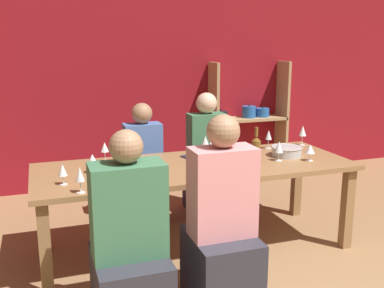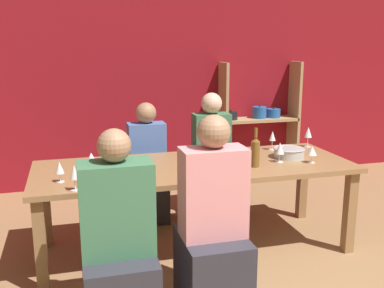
{
  "view_description": "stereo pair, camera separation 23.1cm",
  "coord_description": "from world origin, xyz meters",
  "px_view_note": "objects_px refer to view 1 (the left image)",
  "views": [
    {
      "loc": [
        -1.33,
        -1.47,
        1.72
      ],
      "look_at": [
        -0.15,
        1.96,
        0.89
      ],
      "focal_mm": 42.0,
      "sensor_mm": 36.0,
      "label": 1
    },
    {
      "loc": [
        -1.1,
        -1.54,
        1.72
      ],
      "look_at": [
        -0.15,
        1.96,
        0.89
      ],
      "focal_mm": 42.0,
      "sensor_mm": 36.0,
      "label": 2
    }
  ],
  "objects_px": {
    "shelf_unit": "(248,134)",
    "cell_phone": "(188,157)",
    "wine_glass_red_f": "(205,142)",
    "person_far_b": "(143,178)",
    "wine_glass_empty_b": "(63,170)",
    "wine_glass_empty_a": "(303,131)",
    "dining_table": "(196,174)",
    "wine_glass_red_e": "(279,148)",
    "wine_glass_red_g": "(105,148)",
    "wine_bottle_green": "(256,151)",
    "wine_glass_red_a": "(269,136)",
    "wine_glass_white_a": "(211,146)",
    "person_near_a": "(222,238)",
    "mixing_bowl": "(287,151)",
    "wine_glass_red_c": "(92,160)",
    "person_near_b": "(130,258)",
    "wine_glass_red_d": "(80,175)",
    "person_far_a": "(206,168)",
    "wine_glass_red_b": "(310,149)"
  },
  "relations": [
    {
      "from": "wine_glass_red_c",
      "to": "cell_phone",
      "type": "bearing_deg",
      "value": 12.63
    },
    {
      "from": "dining_table",
      "to": "wine_glass_red_e",
      "type": "relative_size",
      "value": 15.41
    },
    {
      "from": "wine_glass_red_g",
      "to": "person_near_b",
      "type": "height_order",
      "value": "person_near_b"
    },
    {
      "from": "person_far_b",
      "to": "person_near_a",
      "type": "bearing_deg",
      "value": 95.46
    },
    {
      "from": "mixing_bowl",
      "to": "wine_glass_empty_a",
      "type": "bearing_deg",
      "value": 41.6
    },
    {
      "from": "person_far_b",
      "to": "wine_glass_red_b",
      "type": "bearing_deg",
      "value": 141.55
    },
    {
      "from": "wine_glass_red_a",
      "to": "wine_glass_red_f",
      "type": "xyz_separation_m",
      "value": [
        -0.66,
        -0.09,
        0.01
      ]
    },
    {
      "from": "wine_glass_red_f",
      "to": "dining_table",
      "type": "bearing_deg",
      "value": -127.19
    },
    {
      "from": "wine_glass_red_f",
      "to": "person_far_b",
      "type": "bearing_deg",
      "value": 127.71
    },
    {
      "from": "wine_glass_red_c",
      "to": "person_near_a",
      "type": "xyz_separation_m",
      "value": [
        0.71,
        -0.86,
        -0.37
      ]
    },
    {
      "from": "wine_bottle_green",
      "to": "wine_glass_red_a",
      "type": "xyz_separation_m",
      "value": [
        0.38,
        0.49,
        -0.0
      ]
    },
    {
      "from": "person_far_a",
      "to": "person_near_b",
      "type": "bearing_deg",
      "value": 55.92
    },
    {
      "from": "cell_phone",
      "to": "wine_glass_empty_b",
      "type": "bearing_deg",
      "value": -158.87
    },
    {
      "from": "wine_glass_red_g",
      "to": "person_near_b",
      "type": "xyz_separation_m",
      "value": [
        -0.04,
        -1.19,
        -0.41
      ]
    },
    {
      "from": "wine_glass_red_a",
      "to": "person_far_b",
      "type": "bearing_deg",
      "value": 157.22
    },
    {
      "from": "person_far_b",
      "to": "wine_glass_red_g",
      "type": "bearing_deg",
      "value": 46.2
    },
    {
      "from": "shelf_unit",
      "to": "person_far_b",
      "type": "bearing_deg",
      "value": -147.88
    },
    {
      "from": "cell_phone",
      "to": "person_far_a",
      "type": "distance_m",
      "value": 0.74
    },
    {
      "from": "wine_glass_red_e",
      "to": "wine_glass_red_g",
      "type": "distance_m",
      "value": 1.45
    },
    {
      "from": "wine_glass_red_a",
      "to": "wine_glass_red_d",
      "type": "relative_size",
      "value": 0.98
    },
    {
      "from": "shelf_unit",
      "to": "wine_glass_red_d",
      "type": "relative_size",
      "value": 8.19
    },
    {
      "from": "wine_glass_red_e",
      "to": "person_near_b",
      "type": "bearing_deg",
      "value": -152.26
    },
    {
      "from": "wine_glass_empty_b",
      "to": "wine_glass_empty_a",
      "type": "bearing_deg",
      "value": 12.92
    },
    {
      "from": "wine_glass_red_f",
      "to": "shelf_unit",
      "type": "bearing_deg",
      "value": 52.94
    },
    {
      "from": "dining_table",
      "to": "mixing_bowl",
      "type": "height_order",
      "value": "mixing_bowl"
    },
    {
      "from": "dining_table",
      "to": "person_near_a",
      "type": "bearing_deg",
      "value": -98.0
    },
    {
      "from": "mixing_bowl",
      "to": "wine_glass_white_a",
      "type": "bearing_deg",
      "value": 170.25
    },
    {
      "from": "wine_glass_red_a",
      "to": "wine_glass_white_a",
      "type": "bearing_deg",
      "value": -164.31
    },
    {
      "from": "shelf_unit",
      "to": "cell_phone",
      "type": "distance_m",
      "value": 2.06
    },
    {
      "from": "wine_glass_red_a",
      "to": "wine_glass_empty_a",
      "type": "distance_m",
      "value": 0.38
    },
    {
      "from": "shelf_unit",
      "to": "wine_bottle_green",
      "type": "xyz_separation_m",
      "value": [
        -0.9,
        -1.96,
        0.31
      ]
    },
    {
      "from": "wine_glass_red_f",
      "to": "wine_glass_white_a",
      "type": "bearing_deg",
      "value": -80.85
    },
    {
      "from": "wine_glass_empty_b",
      "to": "wine_glass_red_g",
      "type": "relative_size",
      "value": 0.9
    },
    {
      "from": "dining_table",
      "to": "wine_glass_red_e",
      "type": "height_order",
      "value": "wine_glass_red_e"
    },
    {
      "from": "wine_glass_empty_a",
      "to": "wine_glass_red_d",
      "type": "bearing_deg",
      "value": -161.15
    },
    {
      "from": "wine_bottle_green",
      "to": "wine_glass_white_a",
      "type": "height_order",
      "value": "wine_bottle_green"
    },
    {
      "from": "shelf_unit",
      "to": "wine_glass_red_c",
      "type": "distance_m",
      "value": 2.79
    },
    {
      "from": "wine_glass_red_d",
      "to": "cell_phone",
      "type": "distance_m",
      "value": 1.16
    },
    {
      "from": "wine_glass_empty_b",
      "to": "person_far_b",
      "type": "distance_m",
      "value": 1.3
    },
    {
      "from": "cell_phone",
      "to": "person_near_b",
      "type": "relative_size",
      "value": 0.13
    },
    {
      "from": "shelf_unit",
      "to": "cell_phone",
      "type": "bearing_deg",
      "value": -130.6
    },
    {
      "from": "cell_phone",
      "to": "person_far_b",
      "type": "xyz_separation_m",
      "value": [
        -0.28,
        0.55,
        -0.31
      ]
    },
    {
      "from": "wine_glass_red_b",
      "to": "wine_glass_red_c",
      "type": "relative_size",
      "value": 0.96
    },
    {
      "from": "person_far_a",
      "to": "wine_glass_red_e",
      "type": "bearing_deg",
      "value": 108.95
    },
    {
      "from": "wine_glass_empty_a",
      "to": "wine_glass_red_a",
      "type": "bearing_deg",
      "value": -176.76
    },
    {
      "from": "cell_phone",
      "to": "person_near_a",
      "type": "distance_m",
      "value": 1.09
    },
    {
      "from": "wine_glass_red_a",
      "to": "wine_glass_red_g",
      "type": "distance_m",
      "value": 1.51
    },
    {
      "from": "wine_glass_red_f",
      "to": "person_far_b",
      "type": "relative_size",
      "value": 0.16
    },
    {
      "from": "wine_glass_red_a",
      "to": "person_near_b",
      "type": "xyz_separation_m",
      "value": [
        -1.55,
        -1.16,
        -0.41
      ]
    },
    {
      "from": "wine_glass_red_g",
      "to": "person_far_b",
      "type": "xyz_separation_m",
      "value": [
        0.42,
        0.44,
        -0.43
      ]
    }
  ]
}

